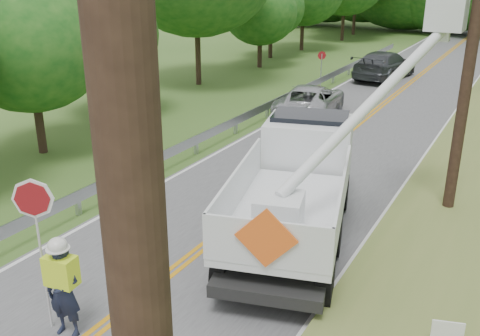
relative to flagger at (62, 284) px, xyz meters
The scene contains 8 objects.
road 14.00m from the flagger, 88.27° to the left, with size 7.20×96.00×0.03m.
guardrail 15.30m from the flagger, 103.61° to the left, with size 0.18×48.00×0.77m.
flagger is the anchor object (origin of this frame).
bucket_truck 7.10m from the flagger, 72.61° to the left, with size 5.11×7.74×7.13m.
suv_silver 17.28m from the flagger, 96.74° to the left, with size 2.45×5.31×1.48m, color #B3B5BA.
suv_darkgrey 27.79m from the flagger, 92.81° to the left, with size 2.39×5.87×1.70m, color #393C41.
stop_sign_permanent 22.83m from the flagger, 99.04° to the left, with size 0.43×0.25×2.23m.
yard_sign 6.94m from the flagger, 23.36° to the left, with size 0.53×0.18×0.79m.
Camera 1 is at (6.48, -5.67, 6.53)m, focal length 39.77 mm.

